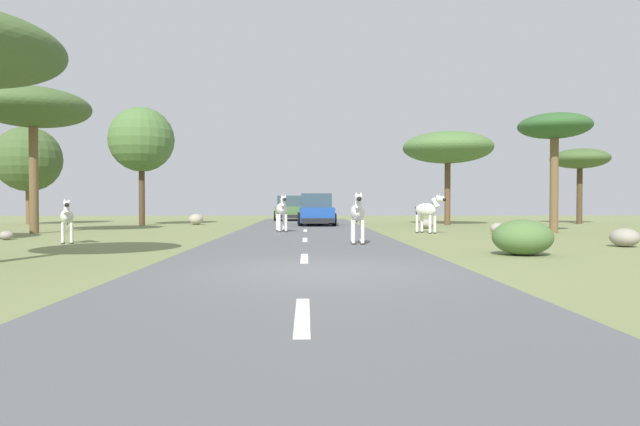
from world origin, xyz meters
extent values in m
plane|color=olive|center=(0.00, 0.00, 0.00)|extent=(90.00, 90.00, 0.00)
cube|color=#56595B|center=(-0.30, 0.00, 0.03)|extent=(6.00, 64.00, 0.05)
cube|color=silver|center=(-0.30, -4.00, 0.05)|extent=(0.16, 2.00, 0.01)
cube|color=silver|center=(-0.30, 2.00, 0.05)|extent=(0.16, 2.00, 0.01)
cube|color=silver|center=(-0.30, 8.00, 0.05)|extent=(0.16, 2.00, 0.01)
cube|color=silver|center=(-0.30, 14.00, 0.05)|extent=(0.16, 2.00, 0.01)
cube|color=silver|center=(-0.30, 20.00, 0.05)|extent=(0.16, 2.00, 0.01)
cube|color=silver|center=(-0.30, 26.00, 0.05)|extent=(0.16, 2.00, 0.01)
ellipsoid|color=silver|center=(-1.30, 13.11, 1.01)|extent=(0.62, 1.15, 0.51)
cylinder|color=silver|center=(-1.37, 12.73, 0.42)|extent=(0.13, 0.13, 0.74)
cylinder|color=#28231E|center=(-1.37, 12.73, 0.07)|extent=(0.14, 0.14, 0.05)
cylinder|color=silver|center=(-1.10, 12.78, 0.42)|extent=(0.13, 0.13, 0.74)
cylinder|color=#28231E|center=(-1.10, 12.78, 0.07)|extent=(0.14, 0.14, 0.05)
cylinder|color=silver|center=(-1.50, 13.43, 0.42)|extent=(0.13, 0.13, 0.74)
cylinder|color=#28231E|center=(-1.50, 13.43, 0.07)|extent=(0.14, 0.14, 0.05)
cylinder|color=silver|center=(-1.23, 13.48, 0.42)|extent=(0.13, 0.13, 0.74)
cylinder|color=#28231E|center=(-1.23, 13.48, 0.07)|extent=(0.14, 0.14, 0.05)
cylinder|color=silver|center=(-1.21, 12.59, 1.27)|extent=(0.26, 0.42, 0.44)
cube|color=black|center=(-1.21, 12.59, 1.36)|extent=(0.10, 0.36, 0.30)
ellipsoid|color=silver|center=(-1.16, 12.34, 1.44)|extent=(0.28, 0.50, 0.24)
ellipsoid|color=black|center=(-1.13, 12.15, 1.42)|extent=(0.17, 0.19, 0.14)
cone|color=silver|center=(-1.25, 12.45, 1.55)|extent=(0.10, 0.10, 0.14)
cone|color=silver|center=(-1.12, 12.47, 1.55)|extent=(0.10, 0.10, 0.14)
cylinder|color=black|center=(-1.40, 13.64, 0.91)|extent=(0.07, 0.16, 0.44)
ellipsoid|color=silver|center=(1.27, 6.17, 0.98)|extent=(0.47, 1.07, 0.50)
cylinder|color=silver|center=(1.11, 5.83, 0.41)|extent=(0.11, 0.11, 0.72)
cylinder|color=#28231E|center=(1.11, 5.83, 0.07)|extent=(0.13, 0.13, 0.05)
cylinder|color=silver|center=(1.38, 5.82, 0.41)|extent=(0.11, 0.11, 0.72)
cylinder|color=#28231E|center=(1.38, 5.82, 0.07)|extent=(0.13, 0.13, 0.05)
cylinder|color=silver|center=(1.15, 6.52, 0.41)|extent=(0.11, 0.11, 0.72)
cylinder|color=#28231E|center=(1.15, 6.52, 0.07)|extent=(0.13, 0.13, 0.05)
cylinder|color=silver|center=(1.42, 6.51, 0.41)|extent=(0.11, 0.11, 0.72)
cylinder|color=#28231E|center=(1.42, 6.51, 0.07)|extent=(0.13, 0.13, 0.05)
cylinder|color=silver|center=(1.24, 5.67, 1.24)|extent=(0.21, 0.39, 0.42)
cube|color=black|center=(1.24, 5.67, 1.32)|extent=(0.06, 0.35, 0.29)
ellipsoid|color=silver|center=(1.23, 5.42, 1.40)|extent=(0.21, 0.47, 0.23)
ellipsoid|color=black|center=(1.22, 5.23, 1.38)|extent=(0.14, 0.17, 0.14)
cone|color=silver|center=(1.17, 5.54, 1.51)|extent=(0.09, 0.09, 0.13)
cone|color=silver|center=(1.30, 5.53, 1.51)|extent=(0.09, 0.09, 0.13)
cylinder|color=black|center=(1.29, 6.70, 0.89)|extent=(0.05, 0.15, 0.43)
ellipsoid|color=silver|center=(-7.72, 7.26, 0.85)|extent=(0.73, 1.03, 0.45)
cylinder|color=silver|center=(-7.71, 6.93, 0.33)|extent=(0.13, 0.13, 0.66)
cylinder|color=#28231E|center=(-7.71, 6.93, 0.02)|extent=(0.14, 0.14, 0.04)
cylinder|color=silver|center=(-7.49, 7.02, 0.33)|extent=(0.13, 0.13, 0.66)
cylinder|color=#28231E|center=(-7.49, 7.02, 0.02)|extent=(0.14, 0.14, 0.04)
cylinder|color=silver|center=(-7.96, 7.50, 0.33)|extent=(0.13, 0.13, 0.66)
cylinder|color=#28231E|center=(-7.96, 7.50, 0.02)|extent=(0.14, 0.14, 0.04)
cylinder|color=silver|center=(-7.73, 7.60, 0.33)|extent=(0.13, 0.13, 0.66)
cylinder|color=#28231E|center=(-7.73, 7.60, 0.02)|extent=(0.14, 0.14, 0.04)
cylinder|color=silver|center=(-7.54, 6.84, 1.08)|extent=(0.30, 0.38, 0.39)
cube|color=black|center=(-7.54, 6.84, 1.16)|extent=(0.16, 0.31, 0.27)
ellipsoid|color=silver|center=(-7.46, 6.63, 1.23)|extent=(0.32, 0.45, 0.21)
ellipsoid|color=black|center=(-7.39, 6.48, 1.21)|extent=(0.17, 0.18, 0.13)
cone|color=silver|center=(-7.55, 6.70, 1.33)|extent=(0.10, 0.10, 0.12)
cone|color=silver|center=(-7.44, 6.75, 1.33)|extent=(0.10, 0.10, 0.12)
cylinder|color=black|center=(-7.91, 7.71, 0.76)|extent=(0.09, 0.14, 0.39)
ellipsoid|color=silver|center=(4.75, 12.62, 0.99)|extent=(1.00, 1.18, 0.53)
cylinder|color=silver|center=(4.83, 12.24, 0.38)|extent=(0.16, 0.16, 0.76)
cylinder|color=#28231E|center=(4.83, 12.24, 0.03)|extent=(0.18, 0.18, 0.05)
cylinder|color=silver|center=(5.07, 12.40, 0.38)|extent=(0.16, 0.16, 0.76)
cylinder|color=#28231E|center=(5.07, 12.40, 0.03)|extent=(0.18, 0.18, 0.05)
cylinder|color=silver|center=(4.42, 12.85, 0.38)|extent=(0.16, 0.16, 0.76)
cylinder|color=#28231E|center=(4.42, 12.85, 0.03)|extent=(0.18, 0.18, 0.05)
cylinder|color=silver|center=(4.66, 13.01, 0.38)|extent=(0.16, 0.16, 0.76)
cylinder|color=#28231E|center=(4.66, 13.01, 0.03)|extent=(0.18, 0.18, 0.05)
cylinder|color=silver|center=(5.05, 12.18, 1.26)|extent=(0.39, 0.45, 0.45)
cube|color=black|center=(5.05, 12.18, 1.35)|extent=(0.24, 0.33, 0.31)
ellipsoid|color=silver|center=(5.19, 11.96, 1.43)|extent=(0.44, 0.52, 0.24)
ellipsoid|color=black|center=(5.30, 11.80, 1.41)|extent=(0.21, 0.22, 0.15)
cone|color=silver|center=(5.06, 12.02, 1.55)|extent=(0.13, 0.13, 0.14)
cone|color=silver|center=(5.18, 12.10, 1.55)|extent=(0.13, 0.13, 0.14)
cylinder|color=black|center=(4.43, 13.09, 0.89)|extent=(0.12, 0.15, 0.45)
cube|color=#1E479E|center=(0.29, 20.10, 0.63)|extent=(1.91, 4.25, 0.80)
cube|color=#334751|center=(0.28, 20.30, 1.41)|extent=(1.70, 2.24, 0.76)
cube|color=black|center=(0.34, 17.94, 0.36)|extent=(1.71, 0.21, 0.24)
cylinder|color=black|center=(-0.58, 18.72, 0.39)|extent=(0.24, 0.69, 0.68)
cylinder|color=black|center=(1.22, 18.77, 0.39)|extent=(0.24, 0.69, 0.68)
cylinder|color=black|center=(-0.65, 21.42, 0.39)|extent=(0.24, 0.69, 0.68)
cylinder|color=black|center=(1.15, 21.47, 0.39)|extent=(0.24, 0.69, 0.68)
cube|color=#476B38|center=(-1.46, 28.70, 0.63)|extent=(1.81, 4.20, 0.80)
cube|color=#334751|center=(-1.46, 28.90, 1.41)|extent=(1.64, 2.20, 0.76)
cube|color=black|center=(-1.46, 26.54, 0.36)|extent=(1.71, 0.16, 0.24)
cylinder|color=black|center=(-2.36, 27.35, 0.39)|extent=(0.22, 0.68, 0.68)
cylinder|color=black|center=(-0.56, 27.35, 0.39)|extent=(0.22, 0.68, 0.68)
cylinder|color=black|center=(-2.37, 30.05, 0.39)|extent=(0.22, 0.68, 0.68)
cylinder|color=black|center=(-0.57, 30.05, 0.39)|extent=(0.22, 0.68, 0.68)
cylinder|color=brown|center=(7.83, 20.88, 1.77)|extent=(0.33, 0.33, 3.54)
ellipsoid|color=#4C7038|center=(7.83, 20.88, 4.44)|extent=(5.10, 5.10, 1.79)
cylinder|color=brown|center=(-16.70, 22.56, 1.17)|extent=(0.30, 0.30, 2.34)
sphere|color=#425B2D|center=(-16.70, 22.56, 3.87)|extent=(3.82, 3.82, 3.82)
cylinder|color=#4C3823|center=(-9.56, 20.97, 1.70)|extent=(0.33, 0.33, 3.40)
sphere|color=#4C7038|center=(-9.56, 20.97, 4.86)|extent=(3.64, 3.64, 3.64)
cylinder|color=brown|center=(-11.57, 12.93, 2.21)|extent=(0.36, 0.36, 4.43)
ellipsoid|color=#425B2D|center=(-11.57, 12.93, 5.22)|extent=(4.55, 4.55, 1.59)
cylinder|color=#4C3823|center=(16.40, 22.65, 1.69)|extent=(0.33, 0.33, 3.37)
ellipsoid|color=#425B2D|center=(16.40, 22.65, 3.97)|extent=(3.43, 3.43, 1.20)
cylinder|color=brown|center=(10.18, 12.67, 1.99)|extent=(0.35, 0.35, 3.98)
ellipsoid|color=#2D5628|center=(10.18, 12.67, 4.51)|extent=(2.98, 2.98, 1.04)
ellipsoid|color=#4C7038|center=(4.97, 3.11, 0.43)|extent=(1.44, 1.30, 0.86)
ellipsoid|color=gray|center=(7.57, 12.07, 0.23)|extent=(0.58, 0.52, 0.46)
ellipsoid|color=gray|center=(5.74, 16.89, 0.23)|extent=(0.71, 0.71, 0.46)
ellipsoid|color=#A89E8C|center=(-6.70, 21.90, 0.31)|extent=(0.81, 0.85, 0.63)
ellipsoid|color=gray|center=(-10.53, 8.95, 0.15)|extent=(0.47, 0.41, 0.31)
ellipsoid|color=gray|center=(8.92, 5.52, 0.27)|extent=(0.78, 0.85, 0.54)
camera|label=1|loc=(-0.26, -9.74, 1.26)|focal=30.27mm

